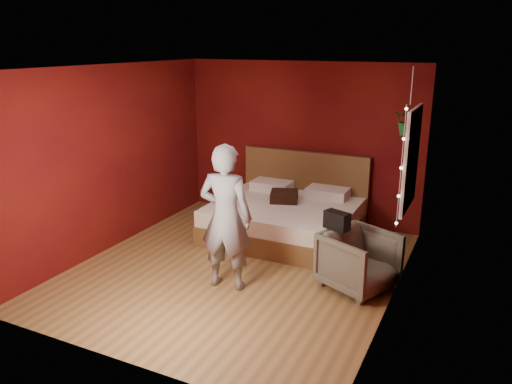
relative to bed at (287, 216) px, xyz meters
name	(u,v)px	position (x,y,z in m)	size (l,w,h in m)	color
floor	(238,268)	(-0.13, -1.39, -0.31)	(4.50, 4.50, 0.00)	olive
room_walls	(236,144)	(-0.13, -1.39, 1.37)	(4.04, 4.54, 2.62)	#5B1209
window	(411,159)	(1.84, -0.49, 1.19)	(0.05, 0.97, 1.27)	white
fairy_lights	(401,168)	(1.81, -1.02, 1.19)	(0.04, 0.04, 1.45)	silver
bed	(287,216)	(0.00, 0.00, 0.00)	(2.14, 1.82, 1.17)	brown
person	(226,218)	(-0.02, -1.88, 0.59)	(0.65, 0.43, 1.78)	slate
armchair	(359,261)	(1.44, -1.24, 0.05)	(0.77, 0.79, 0.72)	#656150
handbag	(337,220)	(1.15, -1.23, 0.52)	(0.31, 0.15, 0.22)	black
throw_pillow	(284,196)	(-0.06, 0.04, 0.30)	(0.41, 0.41, 0.15)	black
hanging_plant	(409,120)	(1.74, -0.29, 1.64)	(0.39, 0.35, 0.85)	silver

